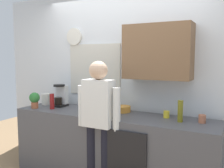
% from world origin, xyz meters
% --- Properties ---
extents(kitchen_counter, '(2.70, 0.64, 0.91)m').
position_xyz_m(kitchen_counter, '(0.00, 0.30, 0.45)').
color(kitchen_counter, '#4C4C51').
rests_on(kitchen_counter, ground_plane).
extents(dishwasher_panel, '(0.56, 0.02, 0.82)m').
position_xyz_m(dishwasher_panel, '(0.34, -0.03, 0.41)').
color(dishwasher_panel, black).
rests_on(dishwasher_panel, ground_plane).
extents(back_wall_assembly, '(4.30, 0.42, 2.60)m').
position_xyz_m(back_wall_assembly, '(0.06, 0.70, 1.36)').
color(back_wall_assembly, silver).
rests_on(back_wall_assembly, ground_plane).
extents(coffee_maker, '(0.20, 0.20, 0.33)m').
position_xyz_m(coffee_maker, '(-0.92, 0.43, 1.06)').
color(coffee_maker, black).
rests_on(coffee_maker, kitchen_counter).
extents(bottle_clear_soda, '(0.09, 0.09, 0.28)m').
position_xyz_m(bottle_clear_soda, '(-0.11, 0.33, 1.05)').
color(bottle_clear_soda, '#2D8C33').
rests_on(bottle_clear_soda, kitchen_counter).
extents(bottle_red_vinegar, '(0.06, 0.06, 0.22)m').
position_xyz_m(bottle_red_vinegar, '(-0.88, 0.19, 1.02)').
color(bottle_red_vinegar, maroon).
rests_on(bottle_red_vinegar, kitchen_counter).
extents(bottle_olive_oil, '(0.06, 0.06, 0.25)m').
position_xyz_m(bottle_olive_oil, '(0.89, 0.31, 1.03)').
color(bottle_olive_oil, olive).
rests_on(bottle_olive_oil, kitchen_counter).
extents(cup_yellow_cup, '(0.07, 0.07, 0.08)m').
position_xyz_m(cup_yellow_cup, '(0.70, 0.43, 0.95)').
color(cup_yellow_cup, yellow).
rests_on(cup_yellow_cup, kitchen_counter).
extents(cup_terracotta_mug, '(0.08, 0.08, 0.09)m').
position_xyz_m(cup_terracotta_mug, '(1.12, 0.38, 0.96)').
color(cup_terracotta_mug, '#B26647').
rests_on(cup_terracotta_mug, kitchen_counter).
extents(mixing_bowl, '(0.22, 0.22, 0.08)m').
position_xyz_m(mixing_bowl, '(0.09, 0.48, 0.95)').
color(mixing_bowl, orange).
rests_on(mixing_bowl, kitchen_counter).
extents(potted_plant, '(0.15, 0.15, 0.23)m').
position_xyz_m(potted_plant, '(-1.14, 0.12, 1.04)').
color(potted_plant, '#9E5638').
rests_on(potted_plant, kitchen_counter).
extents(dish_soap, '(0.06, 0.06, 0.18)m').
position_xyz_m(dish_soap, '(-0.36, 0.23, 0.99)').
color(dish_soap, green).
rests_on(dish_soap, kitchen_counter).
extents(storage_canister, '(0.14, 0.14, 0.17)m').
position_xyz_m(storage_canister, '(-1.19, 0.41, 0.99)').
color(storage_canister, silver).
rests_on(storage_canister, kitchen_counter).
extents(person_at_sink, '(0.57, 0.22, 1.60)m').
position_xyz_m(person_at_sink, '(0.00, 0.00, 0.95)').
color(person_at_sink, black).
rests_on(person_at_sink, ground_plane).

